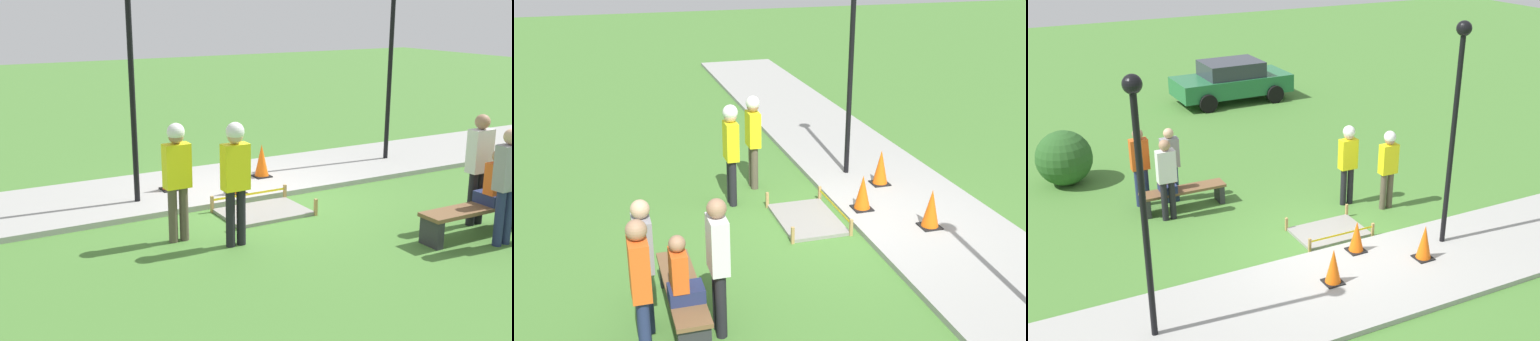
% 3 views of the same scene
% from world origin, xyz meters
% --- Properties ---
extents(ground_plane, '(60.00, 60.00, 0.00)m').
position_xyz_m(ground_plane, '(0.00, 0.00, 0.00)').
color(ground_plane, '#477A33').
extents(sidewalk, '(28.00, 2.58, 0.10)m').
position_xyz_m(sidewalk, '(0.00, -1.29, 0.05)').
color(sidewalk, '#9E9E99').
rests_on(sidewalk, ground_plane).
extents(wet_concrete_patch, '(1.54, 1.07, 0.29)m').
position_xyz_m(wet_concrete_patch, '(0.33, 0.67, 0.03)').
color(wet_concrete_patch, gray).
rests_on(wet_concrete_patch, ground_plane).
extents(traffic_cone_near_patch, '(0.34, 0.34, 0.67)m').
position_xyz_m(traffic_cone_near_patch, '(-0.66, -1.15, 0.43)').
color(traffic_cone_near_patch, black).
rests_on(traffic_cone_near_patch, sidewalk).
extents(traffic_cone_far_patch, '(0.34, 0.34, 0.64)m').
position_xyz_m(traffic_cone_far_patch, '(0.33, -0.36, 0.41)').
color(traffic_cone_far_patch, black).
rests_on(traffic_cone_far_patch, sidewalk).
extents(traffic_cone_sidewalk_edge, '(0.34, 0.34, 0.70)m').
position_xyz_m(traffic_cone_sidewalk_edge, '(1.33, -1.18, 0.44)').
color(traffic_cone_sidewalk_edge, black).
rests_on(traffic_cone_sidewalk_edge, sidewalk).
extents(park_bench, '(1.93, 0.44, 0.49)m').
position_xyz_m(park_bench, '(-2.00, 3.21, 0.35)').
color(park_bench, '#2D2D33').
rests_on(park_bench, ground_plane).
extents(person_seated_on_bench, '(0.36, 0.44, 0.89)m').
position_xyz_m(person_seated_on_bench, '(-2.35, 3.26, 0.83)').
color(person_seated_on_bench, navy).
rests_on(person_seated_on_bench, park_bench).
extents(worker_supervisor, '(0.40, 0.27, 1.84)m').
position_xyz_m(worker_supervisor, '(2.11, 1.17, 1.11)').
color(worker_supervisor, brown).
rests_on(worker_supervisor, ground_plane).
extents(worker_assistant, '(0.40, 0.27, 1.89)m').
position_xyz_m(worker_assistant, '(1.43, 1.76, 1.15)').
color(worker_assistant, black).
rests_on(worker_assistant, ground_plane).
extents(bystander_in_gray_shirt, '(0.40, 0.24, 1.84)m').
position_xyz_m(bystander_in_gray_shirt, '(-2.46, 2.82, 1.06)').
color(bystander_in_gray_shirt, black).
rests_on(bystander_in_gray_shirt, ground_plane).
extents(bystander_in_white_shirt, '(0.40, 0.23, 1.79)m').
position_xyz_m(bystander_in_white_shirt, '(-2.11, 3.68, 1.02)').
color(bystander_in_white_shirt, navy).
rests_on(bystander_in_white_shirt, ground_plane).
extents(lamppost_near, '(0.28, 0.28, 4.39)m').
position_xyz_m(lamppost_near, '(2.10, -0.80, 2.93)').
color(lamppost_near, black).
rests_on(lamppost_near, sidewalk).
extents(lamppost_far, '(0.28, 0.28, 4.17)m').
position_xyz_m(lamppost_far, '(-3.94, -1.19, 2.81)').
color(lamppost_far, black).
rests_on(lamppost_far, sidewalk).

